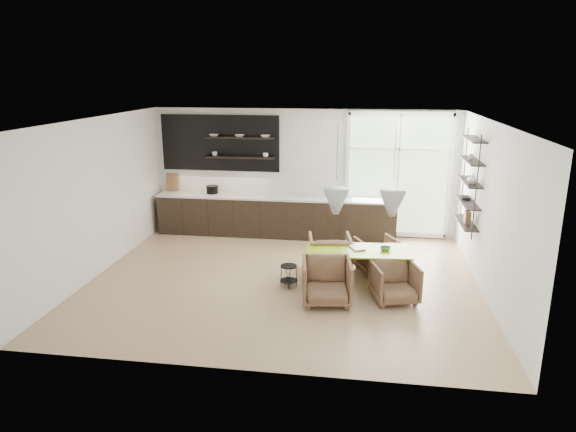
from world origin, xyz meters
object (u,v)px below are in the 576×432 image
at_px(dining_table, 358,252).
at_px(armchair_front_right, 395,282).
at_px(armchair_front_left, 327,281).
at_px(armchair_back_left, 330,254).
at_px(armchair_back_right, 377,255).
at_px(wire_stool, 289,273).

distance_m(dining_table, armchair_front_right, 0.90).
bearing_deg(armchair_front_left, armchair_front_right, 3.27).
xyz_separation_m(dining_table, armchair_front_left, (-0.49, -0.80, -0.25)).
bearing_deg(armchair_back_left, armchair_back_right, 178.96).
bearing_deg(armchair_front_right, wire_stool, 153.81).
bearing_deg(armchair_back_right, armchair_front_left, 35.06).
distance_m(armchair_back_right, armchair_front_right, 1.29).
bearing_deg(armchair_back_left, wire_stool, 41.20).
height_order(dining_table, wire_stool, dining_table).
xyz_separation_m(armchair_back_left, armchair_front_right, (1.15, -1.14, -0.04)).
distance_m(dining_table, wire_stool, 1.28).
distance_m(armchair_front_left, wire_stool, 0.91).
bearing_deg(armchair_back_left, dining_table, 125.15).
bearing_deg(armchair_front_right, dining_table, 120.93).
xyz_separation_m(armchair_back_right, armchair_front_right, (0.26, -1.26, -0.01)).
bearing_deg(armchair_back_right, armchair_back_left, -17.17).
height_order(dining_table, armchair_front_right, dining_table).
relative_size(armchair_front_left, wire_stool, 2.06).
xyz_separation_m(armchair_front_left, wire_stool, (-0.71, 0.56, -0.12)).
relative_size(armchair_back_right, armchair_front_right, 1.02).
bearing_deg(armchair_front_left, armchair_back_left, 84.08).
bearing_deg(armchair_back_right, wire_stool, 5.57).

